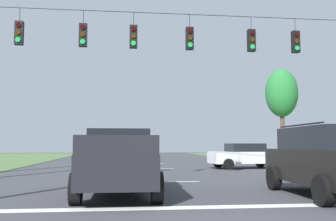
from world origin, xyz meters
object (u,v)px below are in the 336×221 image
Objects in this scene: pickup_truck at (119,162)px; distant_car_crossing_white at (245,155)px; overhead_signal_span at (168,76)px; tree_roadside_far_right at (282,94)px; suv_black at (328,159)px.

pickup_truck reaches higher than distant_car_crossing_white.
pickup_truck is at bearing -124.24° from distant_car_crossing_white.
overhead_signal_span is at bearing 62.89° from pickup_truck.
tree_roadside_far_right is (12.31, 17.15, 1.72)m from overhead_signal_span.
overhead_signal_span is 9.78m from distant_car_crossing_white.
overhead_signal_span is 21.18m from tree_roadside_far_right.
overhead_signal_span is 3.37× the size of pickup_truck.
suv_black reaches higher than distant_car_crossing_white.
overhead_signal_span is 3.75× the size of suv_black.
overhead_signal_span reaches higher than distant_car_crossing_white.
overhead_signal_span reaches higher than suv_black.
tree_roadside_far_right is at bearing 55.76° from pickup_truck.
distant_car_crossing_white is (5.56, 7.23, -3.52)m from overhead_signal_span.
tree_roadside_far_right is at bearing 54.32° from overhead_signal_span.
overhead_signal_span is at bearing -125.68° from tree_roadside_far_right.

